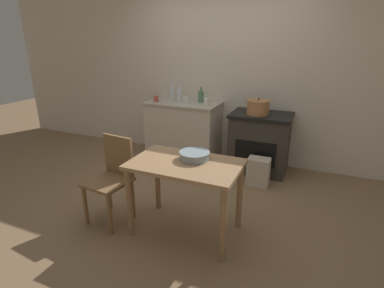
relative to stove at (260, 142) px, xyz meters
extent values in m
plane|color=#896B4C|center=(-0.66, -1.26, -0.42)|extent=(14.00, 14.00, 0.00)
cube|color=beige|center=(-0.66, 0.32, 0.86)|extent=(8.00, 0.07, 2.55)
cube|color=beige|center=(-1.17, 0.00, 0.01)|extent=(1.06, 0.58, 0.86)
cube|color=#B6AD9C|center=(-1.17, 0.00, 0.46)|extent=(1.09, 0.61, 0.03)
cube|color=#38332D|center=(0.00, 0.00, -0.02)|extent=(0.77, 0.57, 0.79)
cube|color=black|center=(0.00, 0.00, 0.39)|extent=(0.81, 0.61, 0.04)
cube|color=black|center=(0.00, -0.29, -0.07)|extent=(0.54, 0.01, 0.33)
cube|color=#A87F56|center=(-0.35, -1.74, 0.29)|extent=(1.01, 0.63, 0.03)
cylinder|color=#97724E|center=(-0.81, -2.01, -0.07)|extent=(0.06, 0.06, 0.69)
cylinder|color=#97724E|center=(0.11, -2.01, -0.07)|extent=(0.06, 0.06, 0.69)
cylinder|color=#97724E|center=(-0.81, -1.47, -0.07)|extent=(0.06, 0.06, 0.69)
cylinder|color=#97724E|center=(0.11, -1.47, -0.07)|extent=(0.06, 0.06, 0.69)
cube|color=olive|center=(-1.14, -1.90, 0.03)|extent=(0.44, 0.44, 0.03)
cube|color=olive|center=(-1.11, -1.72, 0.25)|extent=(0.36, 0.07, 0.41)
cylinder|color=olive|center=(-1.32, -2.04, -0.20)|extent=(0.04, 0.04, 0.43)
cylinder|color=olive|center=(-0.99, -2.08, -0.20)|extent=(0.04, 0.04, 0.43)
cylinder|color=olive|center=(-1.28, -1.72, -0.20)|extent=(0.04, 0.04, 0.43)
cylinder|color=olive|center=(-0.95, -1.75, -0.20)|extent=(0.04, 0.04, 0.43)
cube|color=beige|center=(0.10, -0.48, -0.24)|extent=(0.28, 0.19, 0.36)
cylinder|color=#B77A47|center=(-0.04, -0.07, 0.50)|extent=(0.29, 0.29, 0.17)
cylinder|color=#B77A47|center=(-0.04, -0.07, 0.60)|extent=(0.31, 0.31, 0.02)
sphere|color=black|center=(-0.04, -0.07, 0.62)|extent=(0.02, 0.02, 0.02)
cylinder|color=#93A8B2|center=(-0.31, -1.64, 0.35)|extent=(0.27, 0.27, 0.07)
cylinder|color=#8597A0|center=(-0.31, -1.64, 0.38)|extent=(0.29, 0.29, 0.01)
cylinder|color=silver|center=(-1.27, 0.04, 0.56)|extent=(0.08, 0.08, 0.18)
cylinder|color=silver|center=(-1.27, 0.04, 0.69)|extent=(0.03, 0.03, 0.07)
cylinder|color=#517F5B|center=(-0.93, 0.09, 0.56)|extent=(0.08, 0.08, 0.16)
cylinder|color=#517F5B|center=(-0.93, 0.09, 0.67)|extent=(0.03, 0.03, 0.06)
cylinder|color=silver|center=(-1.40, 0.08, 0.58)|extent=(0.07, 0.07, 0.21)
cylinder|color=silver|center=(-1.40, 0.08, 0.72)|extent=(0.03, 0.03, 0.08)
cylinder|color=silver|center=(-1.10, -0.08, 0.52)|extent=(0.08, 0.08, 0.09)
cylinder|color=silver|center=(-0.77, -0.09, 0.53)|extent=(0.08, 0.08, 0.10)
cylinder|color=#B74C42|center=(-1.57, -0.13, 0.52)|extent=(0.07, 0.07, 0.09)
camera|label=1|loc=(0.70, -4.03, 1.38)|focal=28.00mm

